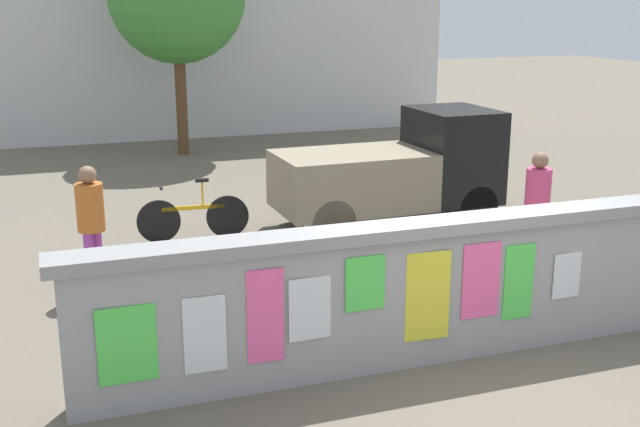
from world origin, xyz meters
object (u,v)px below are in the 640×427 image
bicycle_far (193,217)px  person_bystander (91,216)px  auto_rickshaw_truck (398,170)px  motorcycle (266,267)px  bicycle_near (453,270)px  person_walking (537,199)px

bicycle_far → person_bystander: (-1.59, -1.80, 0.62)m
auto_rickshaw_truck → person_bystander: (-4.91, -1.57, 0.09)m
auto_rickshaw_truck → bicycle_far: auto_rickshaw_truck is taller
motorcycle → person_bystander: (-1.92, 1.13, 0.52)m
bicycle_near → auto_rickshaw_truck: bearing=76.9°
auto_rickshaw_truck → person_bystander: auto_rickshaw_truck is taller
bicycle_far → person_walking: bearing=-34.7°
person_bystander → person_walking: bearing=-10.7°
bicycle_near → motorcycle: bearing=165.7°
motorcycle → bicycle_near: bicycle_near is taller
auto_rickshaw_truck → motorcycle: 4.05m
person_walking → person_bystander: bearing=169.3°
bicycle_far → person_walking: (4.15, -2.88, 0.62)m
bicycle_far → person_walking: 5.09m
auto_rickshaw_truck → motorcycle: (-2.99, -2.69, -0.44)m
bicycle_far → person_bystander: size_ratio=1.05×
auto_rickshaw_truck → bicycle_far: bearing=176.0°
person_walking → person_bystander: size_ratio=1.00×
motorcycle → bicycle_near: bearing=-14.3°
bicycle_near → person_walking: bearing=21.3°
auto_rickshaw_truck → motorcycle: auto_rickshaw_truck is taller
person_bystander → auto_rickshaw_truck: bearing=17.7°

